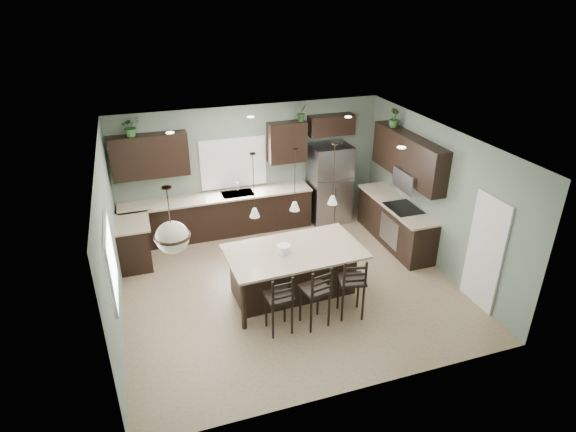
{
  "coord_description": "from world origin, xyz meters",
  "views": [
    {
      "loc": [
        -2.42,
        -7.18,
        5.17
      ],
      "look_at": [
        0.1,
        0.4,
        1.25
      ],
      "focal_mm": 30.0,
      "sensor_mm": 36.0,
      "label": 1
    }
  ],
  "objects_px": {
    "kitchen_island": "(294,273)",
    "serving_dish": "(284,249)",
    "bar_stool_left": "(279,302)",
    "bar_stool_right": "(351,286)",
    "plant_back_left": "(131,126)",
    "refrigerator": "(329,184)",
    "bar_stool_center": "(315,295)"
  },
  "relations": [
    {
      "from": "kitchen_island",
      "to": "serving_dish",
      "type": "xyz_separation_m",
      "value": [
        -0.2,
        -0.01,
        0.53
      ]
    },
    {
      "from": "kitchen_island",
      "to": "bar_stool_left",
      "type": "height_order",
      "value": "bar_stool_left"
    },
    {
      "from": "bar_stool_right",
      "to": "plant_back_left",
      "type": "bearing_deg",
      "value": 142.59
    },
    {
      "from": "refrigerator",
      "to": "bar_stool_left",
      "type": "height_order",
      "value": "refrigerator"
    },
    {
      "from": "kitchen_island",
      "to": "bar_stool_center",
      "type": "relative_size",
      "value": 2.07
    },
    {
      "from": "serving_dish",
      "to": "refrigerator",
      "type": "bearing_deg",
      "value": 53.34
    },
    {
      "from": "refrigerator",
      "to": "plant_back_left",
      "type": "distance_m",
      "value": 4.52
    },
    {
      "from": "refrigerator",
      "to": "bar_stool_right",
      "type": "distance_m",
      "value": 3.68
    },
    {
      "from": "refrigerator",
      "to": "kitchen_island",
      "type": "xyz_separation_m",
      "value": [
        -1.78,
        -2.65,
        -0.46
      ]
    },
    {
      "from": "kitchen_island",
      "to": "refrigerator",
      "type": "bearing_deg",
      "value": 53.78
    },
    {
      "from": "bar_stool_right",
      "to": "plant_back_left",
      "type": "distance_m",
      "value": 5.26
    },
    {
      "from": "serving_dish",
      "to": "bar_stool_right",
      "type": "distance_m",
      "value": 1.32
    },
    {
      "from": "kitchen_island",
      "to": "bar_stool_center",
      "type": "xyz_separation_m",
      "value": [
        0.04,
        -0.9,
        0.11
      ]
    },
    {
      "from": "serving_dish",
      "to": "bar_stool_right",
      "type": "bearing_deg",
      "value": -43.06
    },
    {
      "from": "bar_stool_left",
      "to": "bar_stool_right",
      "type": "height_order",
      "value": "bar_stool_right"
    },
    {
      "from": "bar_stool_left",
      "to": "bar_stool_right",
      "type": "relative_size",
      "value": 0.95
    },
    {
      "from": "serving_dish",
      "to": "bar_stool_left",
      "type": "distance_m",
      "value": 1.04
    },
    {
      "from": "refrigerator",
      "to": "bar_stool_center",
      "type": "bearing_deg",
      "value": -116.03
    },
    {
      "from": "bar_stool_right",
      "to": "bar_stool_left",
      "type": "bearing_deg",
      "value": -166.95
    },
    {
      "from": "serving_dish",
      "to": "bar_stool_right",
      "type": "relative_size",
      "value": 0.21
    },
    {
      "from": "refrigerator",
      "to": "bar_stool_left",
      "type": "xyz_separation_m",
      "value": [
        -2.34,
        -3.52,
        -0.38
      ]
    },
    {
      "from": "refrigerator",
      "to": "kitchen_island",
      "type": "relative_size",
      "value": 0.78
    },
    {
      "from": "bar_stool_left",
      "to": "bar_stool_center",
      "type": "bearing_deg",
      "value": -5.83
    },
    {
      "from": "kitchen_island",
      "to": "plant_back_left",
      "type": "relative_size",
      "value": 6.0
    },
    {
      "from": "kitchen_island",
      "to": "serving_dish",
      "type": "relative_size",
      "value": 9.9
    },
    {
      "from": "serving_dish",
      "to": "bar_stool_right",
      "type": "xyz_separation_m",
      "value": [
        0.91,
        -0.85,
        -0.42
      ]
    },
    {
      "from": "kitchen_island",
      "to": "bar_stool_center",
      "type": "bearing_deg",
      "value": -89.55
    },
    {
      "from": "serving_dish",
      "to": "bar_stool_left",
      "type": "relative_size",
      "value": 0.22
    },
    {
      "from": "serving_dish",
      "to": "bar_stool_center",
      "type": "bearing_deg",
      "value": -74.71
    },
    {
      "from": "serving_dish",
      "to": "bar_stool_left",
      "type": "bearing_deg",
      "value": -112.78
    },
    {
      "from": "bar_stool_right",
      "to": "bar_stool_center",
      "type": "bearing_deg",
      "value": -164.13
    },
    {
      "from": "refrigerator",
      "to": "bar_stool_right",
      "type": "bearing_deg",
      "value": -106.88
    }
  ]
}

